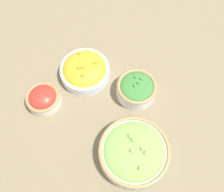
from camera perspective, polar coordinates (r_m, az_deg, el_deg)
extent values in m
plane|color=#75664C|center=(0.84, 0.00, -0.88)|extent=(3.00, 3.00, 0.00)
cylinder|color=#B2C1CC|center=(0.76, 5.00, -12.73)|extent=(0.21, 0.21, 0.05)
torus|color=#997A4C|center=(0.74, 5.14, -12.33)|extent=(0.21, 0.21, 0.01)
ellipsoid|color=#7ABC4C|center=(0.74, 5.14, -12.33)|extent=(0.18, 0.18, 0.04)
ellipsoid|color=#99D166|center=(0.72, 7.03, -11.85)|extent=(0.01, 0.01, 0.01)
ellipsoid|color=#99D166|center=(0.71, 6.53, -16.03)|extent=(0.01, 0.02, 0.01)
ellipsoid|color=#99D166|center=(0.72, 4.13, -9.08)|extent=(0.02, 0.02, 0.01)
ellipsoid|color=#99D166|center=(0.72, 4.90, -9.94)|extent=(0.02, 0.01, 0.01)
ellipsoid|color=#99D166|center=(0.72, 7.88, -12.70)|extent=(0.02, 0.02, 0.01)
ellipsoid|color=#99D166|center=(0.71, 4.69, -12.28)|extent=(0.01, 0.02, 0.01)
cylinder|color=white|center=(0.83, 5.53, 1.39)|extent=(0.13, 0.13, 0.05)
torus|color=#997A4C|center=(0.81, 5.68, 2.22)|extent=(0.13, 0.13, 0.01)
ellipsoid|color=#387533|center=(0.81, 5.68, 2.22)|extent=(0.11, 0.11, 0.03)
ellipsoid|color=#47893D|center=(0.81, 5.43, 4.37)|extent=(0.01, 0.01, 0.01)
ellipsoid|color=#47893D|center=(0.80, 6.02, 3.11)|extent=(0.01, 0.01, 0.01)
ellipsoid|color=#47893D|center=(0.81, 6.77, 3.94)|extent=(0.01, 0.01, 0.01)
ellipsoid|color=#47893D|center=(0.79, 5.20, 2.46)|extent=(0.01, 0.01, 0.01)
cylinder|color=silver|center=(0.88, -6.05, 5.61)|extent=(0.17, 0.17, 0.04)
torus|color=silver|center=(0.86, -6.17, 6.28)|extent=(0.17, 0.17, 0.01)
ellipsoid|color=orange|center=(0.86, -6.17, 6.28)|extent=(0.15, 0.15, 0.06)
cube|color=#F4A828|center=(0.83, -3.77, 7.64)|extent=(0.01, 0.01, 0.01)
cube|color=#F4A828|center=(0.86, -7.35, 9.73)|extent=(0.01, 0.01, 0.01)
cube|color=#F4A828|center=(0.82, -6.68, 6.63)|extent=(0.01, 0.01, 0.01)
cube|color=#F4A828|center=(0.83, -7.46, 6.52)|extent=(0.01, 0.01, 0.01)
cube|color=#F4A828|center=(0.81, -6.72, 4.85)|extent=(0.01, 0.01, 0.01)
cylinder|color=silver|center=(0.85, -15.33, -0.77)|extent=(0.11, 0.11, 0.03)
torus|color=#997A4C|center=(0.84, -15.62, -0.27)|extent=(0.11, 0.11, 0.01)
ellipsoid|color=red|center=(0.84, -15.62, -0.27)|extent=(0.09, 0.09, 0.05)
ellipsoid|color=red|center=(0.81, -14.23, 0.01)|extent=(0.01, 0.01, 0.00)
ellipsoid|color=red|center=(0.82, -15.74, 1.06)|extent=(0.01, 0.01, 0.00)
ellipsoid|color=red|center=(0.81, -15.17, 0.33)|extent=(0.01, 0.01, 0.00)
ellipsoid|color=red|center=(0.81, -14.64, 0.54)|extent=(0.01, 0.01, 0.00)
ellipsoid|color=red|center=(0.81, -16.54, 0.07)|extent=(0.01, 0.01, 0.00)
ellipsoid|color=red|center=(0.82, -17.02, 0.68)|extent=(0.01, 0.01, 0.00)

